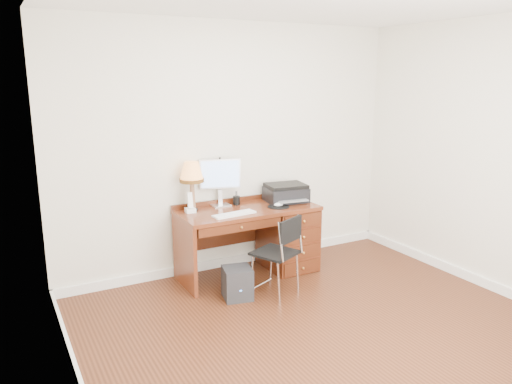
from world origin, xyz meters
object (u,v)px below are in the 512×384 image
leg_lamp (192,175)px  equipment_box (237,283)px  monitor (220,177)px  phone (190,206)px  desk (273,234)px  chair (278,249)px  printer (286,193)px

leg_lamp → equipment_box: (0.18, -0.67, -0.97)m
leg_lamp → monitor: bearing=10.3°
phone → equipment_box: 0.93m
phone → equipment_box: (0.23, -0.62, -0.66)m
desk → chair: 0.72m
leg_lamp → phone: bearing=-133.2°
monitor → leg_lamp: bearing=-153.1°
leg_lamp → chair: 1.18m
monitor → printer: size_ratio=1.05×
desk → phone: bearing=171.9°
phone → leg_lamp: bearing=51.2°
leg_lamp → phone: 0.33m
leg_lamp → phone: (-0.04, -0.05, -0.32)m
printer → leg_lamp: 1.12m
equipment_box → leg_lamp: bearing=117.5°
desk → leg_lamp: bearing=168.5°
equipment_box → printer: bearing=44.3°
desk → monitor: monitor is taller
desk → chair: (-0.32, -0.64, 0.08)m
desk → monitor: 0.88m
printer → equipment_box: bearing=-140.5°
phone → chair: 1.03m
printer → equipment_box: (-0.89, -0.56, -0.69)m
chair → monitor: bearing=79.7°
printer → chair: printer is taller
leg_lamp → equipment_box: size_ratio=1.66×
chair → phone: bearing=103.8°
printer → phone: phone is taller
leg_lamp → chair: leg_lamp is taller
monitor → chair: monitor is taller
monitor → printer: 0.79m
printer → leg_lamp: size_ratio=0.94×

